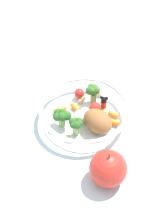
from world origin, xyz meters
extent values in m
plane|color=silver|center=(0.00, 0.00, 0.00)|extent=(2.40, 2.40, 0.00)
cylinder|color=white|center=(0.00, 0.01, 0.00)|extent=(0.20, 0.20, 0.01)
torus|color=white|center=(0.00, 0.01, 0.04)|extent=(0.21, 0.21, 0.01)
ellipsoid|color=#935B33|center=(0.04, 0.04, 0.03)|extent=(0.09, 0.08, 0.05)
cylinder|color=#7FAD5B|center=(0.01, -0.04, 0.02)|extent=(0.02, 0.02, 0.02)
sphere|color=#2D6023|center=(0.02, -0.04, 0.05)|extent=(0.02, 0.02, 0.02)
sphere|color=#2D6023|center=(0.02, -0.03, 0.04)|extent=(0.02, 0.02, 0.02)
sphere|color=#2D6023|center=(0.01, -0.04, 0.05)|extent=(0.02, 0.02, 0.02)
sphere|color=#2D6023|center=(0.00, -0.05, 0.04)|extent=(0.02, 0.02, 0.02)
sphere|color=#2D6023|center=(0.01, -0.05, 0.04)|extent=(0.02, 0.02, 0.02)
cylinder|color=#7FAD5B|center=(-0.04, 0.05, 0.02)|extent=(0.02, 0.02, 0.03)
sphere|color=#386B28|center=(-0.04, 0.05, 0.05)|extent=(0.01, 0.01, 0.01)
sphere|color=#386B28|center=(-0.04, 0.05, 0.05)|extent=(0.02, 0.02, 0.02)
sphere|color=#386B28|center=(-0.05, 0.06, 0.05)|extent=(0.02, 0.02, 0.02)
sphere|color=#386B28|center=(-0.05, 0.05, 0.05)|extent=(0.02, 0.02, 0.02)
sphere|color=#386B28|center=(-0.05, 0.05, 0.05)|extent=(0.02, 0.02, 0.02)
sphere|color=#386B28|center=(-0.05, 0.04, 0.05)|extent=(0.02, 0.02, 0.02)
sphere|color=#386B28|center=(-0.04, 0.04, 0.05)|extent=(0.02, 0.02, 0.02)
cylinder|color=#7FAD5B|center=(0.04, -0.02, 0.02)|extent=(0.01, 0.01, 0.03)
sphere|color=#2D6023|center=(0.05, -0.02, 0.05)|extent=(0.02, 0.02, 0.02)
sphere|color=#2D6023|center=(0.05, -0.01, 0.05)|extent=(0.01, 0.01, 0.01)
sphere|color=#2D6023|center=(0.04, -0.01, 0.05)|extent=(0.02, 0.02, 0.02)
sphere|color=#2D6023|center=(0.04, -0.02, 0.05)|extent=(0.01, 0.01, 0.01)
sphere|color=#2D6023|center=(0.04, -0.02, 0.05)|extent=(0.02, 0.02, 0.02)
sphere|color=#2D6023|center=(0.05, -0.02, 0.05)|extent=(0.02, 0.02, 0.02)
sphere|color=silver|center=(0.02, 0.01, 0.02)|extent=(0.02, 0.02, 0.02)
sphere|color=silver|center=(0.01, 0.02, 0.02)|extent=(0.02, 0.02, 0.02)
sphere|color=silver|center=(0.00, 0.02, 0.02)|extent=(0.03, 0.03, 0.03)
sphere|color=silver|center=(0.00, 0.01, 0.02)|extent=(0.02, 0.02, 0.02)
sphere|color=silver|center=(0.00, 0.00, 0.02)|extent=(0.02, 0.02, 0.02)
sphere|color=silver|center=(0.01, 0.00, 0.02)|extent=(0.03, 0.03, 0.03)
cube|color=yellow|center=(-0.02, 0.07, 0.01)|extent=(0.02, 0.02, 0.00)
cylinder|color=red|center=(-0.02, 0.07, 0.02)|extent=(0.02, 0.02, 0.02)
sphere|color=black|center=(-0.02, 0.07, 0.04)|extent=(0.01, 0.01, 0.01)
sphere|color=black|center=(-0.02, 0.07, 0.04)|extent=(0.01, 0.01, 0.01)
sphere|color=black|center=(-0.02, 0.06, 0.04)|extent=(0.01, 0.01, 0.01)
cylinder|color=orange|center=(-0.03, 0.00, 0.01)|extent=(0.03, 0.02, 0.01)
cylinder|color=orange|center=(0.01, 0.08, 0.01)|extent=(0.03, 0.03, 0.01)
cylinder|color=orange|center=(-0.04, -0.04, 0.01)|extent=(0.01, 0.03, 0.01)
cylinder|color=orange|center=(0.04, 0.08, 0.01)|extent=(0.02, 0.03, 0.01)
sphere|color=red|center=(-0.07, 0.02, 0.02)|extent=(0.03, 0.03, 0.03)
sphere|color=red|center=(-0.01, 0.05, 0.02)|extent=(0.03, 0.03, 0.03)
sphere|color=#D1B775|center=(0.00, 0.07, 0.01)|extent=(0.01, 0.01, 0.01)
sphere|color=tan|center=(-0.06, 0.07, 0.01)|extent=(0.01, 0.01, 0.01)
sphere|color=tan|center=(-0.05, 0.02, 0.01)|extent=(0.01, 0.01, 0.01)
sphere|color=tan|center=(0.06, -0.04, 0.01)|extent=(0.01, 0.01, 0.01)
sphere|color=#D1B775|center=(-0.06, 0.03, 0.01)|extent=(0.01, 0.01, 0.01)
sphere|color=tan|center=(-0.04, 0.07, 0.01)|extent=(0.01, 0.01, 0.01)
sphere|color=#D1B775|center=(0.01, -0.01, 0.01)|extent=(0.01, 0.01, 0.01)
sphere|color=tan|center=(-0.03, 0.08, 0.01)|extent=(0.01, 0.01, 0.01)
sphere|color=red|center=(0.17, 0.02, 0.04)|extent=(0.08, 0.08, 0.08)
cylinder|color=brown|center=(0.17, 0.02, 0.08)|extent=(0.00, 0.00, 0.01)
camera|label=1|loc=(0.52, -0.12, 0.61)|focal=53.59mm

